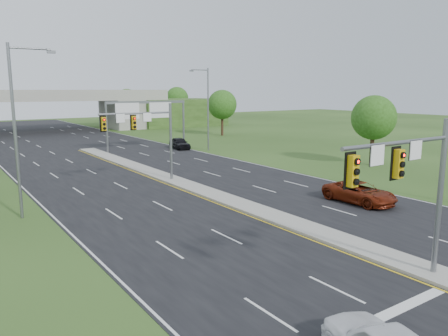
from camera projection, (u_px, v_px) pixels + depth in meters
name	position (u px, v px, depth m)	size (l,w,h in m)	color
ground	(433.00, 275.00, 19.54)	(240.00, 240.00, 0.00)	#294318
road	(129.00, 165.00, 47.93)	(24.00, 160.00, 0.02)	black
median	(182.00, 183.00, 38.18)	(2.00, 54.00, 0.16)	gray
lane_markings	(148.00, 174.00, 42.66)	(23.72, 160.00, 0.01)	gold
signal_mast_near	(413.00, 178.00, 17.38)	(6.62, 0.60, 7.00)	slate
signal_mast_far	(148.00, 130.00, 37.66)	(6.62, 0.60, 7.00)	slate
sign_gantry	(146.00, 112.00, 58.77)	(11.58, 0.44, 6.67)	slate
overpass	(37.00, 114.00, 83.81)	(80.00, 14.00, 8.10)	gray
lightpole_l_mid	(18.00, 123.00, 27.28)	(2.85, 0.25, 11.00)	slate
lightpole_r_far	(207.00, 105.00, 58.31)	(2.85, 0.25, 11.00)	slate
tree_r_near	(374.00, 118.00, 47.10)	(4.80, 4.80, 7.60)	#382316
tree_r_mid	(222.00, 105.00, 77.66)	(5.20, 5.20, 8.12)	#382316
tree_back_c	(127.00, 100.00, 108.19)	(5.60, 5.60, 8.32)	#382316
tree_back_d	(177.00, 98.00, 115.93)	(6.00, 6.00, 8.85)	#382316
car_far_a	(360.00, 193.00, 31.81)	(2.54, 5.51, 1.53)	#621B09
car_far_c	(180.00, 143.00, 60.83)	(1.85, 4.61, 1.57)	black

